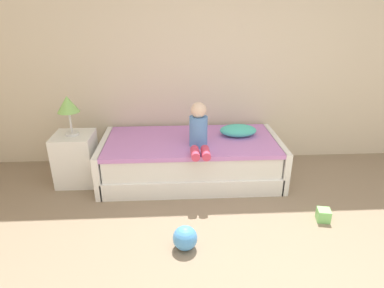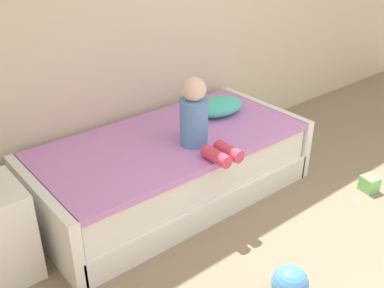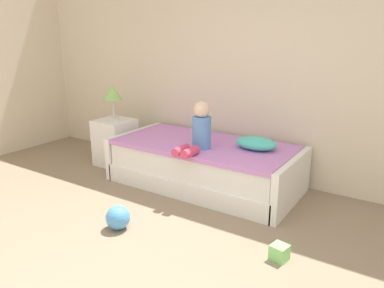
{
  "view_description": "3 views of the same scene",
  "coord_description": "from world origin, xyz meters",
  "px_view_note": "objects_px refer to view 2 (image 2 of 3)",
  "views": [
    {
      "loc": [
        -0.74,
        -1.54,
        1.96
      ],
      "look_at": [
        -0.56,
        1.75,
        0.55
      ],
      "focal_mm": 30.55,
      "sensor_mm": 36.0,
      "label": 1
    },
    {
      "loc": [
        -2.31,
        -0.38,
        2.0
      ],
      "look_at": [
        -0.56,
        1.75,
        0.55
      ],
      "focal_mm": 42.0,
      "sensor_mm": 36.0,
      "label": 2
    },
    {
      "loc": [
        1.48,
        -1.4,
        1.66
      ],
      "look_at": [
        -0.56,
        1.75,
        0.55
      ],
      "focal_mm": 34.72,
      "sensor_mm": 36.0,
      "label": 3
    }
  ],
  "objects_px": {
    "bed": "(171,167)",
    "toy_block": "(369,184)",
    "toy_ball": "(290,283)",
    "child_figure": "(198,120)",
    "pillow": "(219,106)"
  },
  "relations": [
    {
      "from": "pillow",
      "to": "child_figure",
      "type": "bearing_deg",
      "value": -146.79
    },
    {
      "from": "child_figure",
      "to": "pillow",
      "type": "bearing_deg",
      "value": 33.21
    },
    {
      "from": "child_figure",
      "to": "pillow",
      "type": "distance_m",
      "value": 0.62
    },
    {
      "from": "toy_block",
      "to": "child_figure",
      "type": "bearing_deg",
      "value": 148.53
    },
    {
      "from": "toy_ball",
      "to": "bed",
      "type": "bearing_deg",
      "value": 84.79
    },
    {
      "from": "toy_ball",
      "to": "toy_block",
      "type": "bearing_deg",
      "value": 13.35
    },
    {
      "from": "bed",
      "to": "toy_block",
      "type": "bearing_deg",
      "value": -37.16
    },
    {
      "from": "bed",
      "to": "pillow",
      "type": "xyz_separation_m",
      "value": [
        0.58,
        0.1,
        0.32
      ]
    },
    {
      "from": "bed",
      "to": "toy_ball",
      "type": "height_order",
      "value": "bed"
    },
    {
      "from": "toy_ball",
      "to": "pillow",
      "type": "bearing_deg",
      "value": 63.25
    },
    {
      "from": "bed",
      "to": "pillow",
      "type": "bearing_deg",
      "value": 9.84
    },
    {
      "from": "bed",
      "to": "pillow",
      "type": "height_order",
      "value": "pillow"
    },
    {
      "from": "pillow",
      "to": "toy_ball",
      "type": "xyz_separation_m",
      "value": [
        -0.69,
        -1.37,
        -0.46
      ]
    },
    {
      "from": "pillow",
      "to": "toy_ball",
      "type": "relative_size",
      "value": 2.05
    },
    {
      "from": "pillow",
      "to": "toy_block",
      "type": "relative_size",
      "value": 3.59
    }
  ]
}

